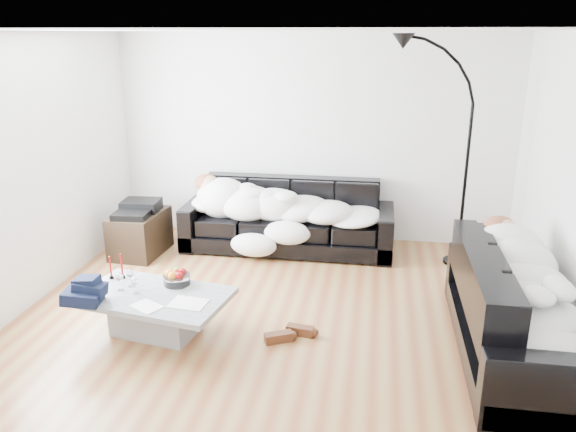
% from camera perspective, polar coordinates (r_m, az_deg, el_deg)
% --- Properties ---
extents(ground, '(5.00, 5.00, 0.00)m').
position_cam_1_polar(ground, '(5.48, -0.51, -9.95)').
color(ground, brown).
rests_on(ground, ground).
extents(wall_back, '(5.00, 0.02, 2.60)m').
position_cam_1_polar(wall_back, '(7.18, 2.53, 7.83)').
color(wall_back, silver).
rests_on(wall_back, ground).
extents(wall_left, '(0.02, 4.50, 2.60)m').
position_cam_1_polar(wall_left, '(5.95, -25.08, 3.98)').
color(wall_left, silver).
rests_on(wall_left, ground).
extents(ceiling, '(5.00, 5.00, 0.00)m').
position_cam_1_polar(ceiling, '(4.84, -0.60, 18.36)').
color(ceiling, white).
rests_on(ceiling, ground).
extents(sofa_back, '(2.57, 0.89, 0.84)m').
position_cam_1_polar(sofa_back, '(6.94, 0.00, -0.02)').
color(sofa_back, black).
rests_on(sofa_back, ground).
extents(sofa_right, '(0.93, 2.17, 0.88)m').
position_cam_1_polar(sofa_right, '(5.04, 22.55, -8.53)').
color(sofa_right, black).
rests_on(sofa_right, ground).
extents(sleeper_back, '(2.18, 0.75, 0.44)m').
position_cam_1_polar(sleeper_back, '(6.82, -0.07, 1.59)').
color(sleeper_back, silver).
rests_on(sleeper_back, sofa_back).
extents(sleeper_right, '(0.79, 1.86, 0.45)m').
position_cam_1_polar(sleeper_right, '(4.95, 22.84, -6.36)').
color(sleeper_right, silver).
rests_on(sleeper_right, sofa_right).
extents(teal_cushion, '(0.42, 0.38, 0.20)m').
position_cam_1_polar(teal_cushion, '(5.52, 20.82, -2.81)').
color(teal_cushion, '#0B5140').
rests_on(teal_cushion, sofa_right).
extents(coffee_table, '(1.42, 0.97, 0.38)m').
position_cam_1_polar(coffee_table, '(5.23, -13.33, -9.60)').
color(coffee_table, '#939699').
rests_on(coffee_table, ground).
extents(fruit_bowl, '(0.27, 0.27, 0.15)m').
position_cam_1_polar(fruit_bowl, '(5.26, -11.25, -6.03)').
color(fruit_bowl, white).
rests_on(fruit_bowl, coffee_table).
extents(wine_glass_a, '(0.07, 0.07, 0.16)m').
position_cam_1_polar(wine_glass_a, '(5.31, -15.69, -6.11)').
color(wine_glass_a, white).
rests_on(wine_glass_a, coffee_table).
extents(wine_glass_b, '(0.09, 0.09, 0.17)m').
position_cam_1_polar(wine_glass_b, '(5.26, -16.73, -6.42)').
color(wine_glass_b, white).
rests_on(wine_glass_b, coffee_table).
extents(wine_glass_c, '(0.08, 0.08, 0.15)m').
position_cam_1_polar(wine_glass_c, '(5.15, -15.25, -6.87)').
color(wine_glass_c, white).
rests_on(wine_glass_c, coffee_table).
extents(candle_left, '(0.05, 0.05, 0.22)m').
position_cam_1_polar(candle_left, '(5.52, -17.58, -5.04)').
color(candle_left, maroon).
rests_on(candle_left, coffee_table).
extents(candle_right, '(0.05, 0.05, 0.24)m').
position_cam_1_polar(candle_right, '(5.49, -16.53, -4.92)').
color(candle_right, maroon).
rests_on(candle_right, coffee_table).
extents(newspaper_a, '(0.33, 0.26, 0.01)m').
position_cam_1_polar(newspaper_a, '(4.91, -10.08, -8.68)').
color(newspaper_a, silver).
rests_on(newspaper_a, coffee_table).
extents(newspaper_b, '(0.31, 0.28, 0.01)m').
position_cam_1_polar(newspaper_b, '(4.93, -14.18, -8.87)').
color(newspaper_b, silver).
rests_on(newspaper_b, coffee_table).
extents(navy_jacket, '(0.36, 0.31, 0.16)m').
position_cam_1_polar(navy_jacket, '(5.09, -19.85, -6.62)').
color(navy_jacket, black).
rests_on(navy_jacket, coffee_table).
extents(shoes, '(0.48, 0.40, 0.09)m').
position_cam_1_polar(shoes, '(5.07, 0.07, -11.86)').
color(shoes, '#472311').
rests_on(shoes, ground).
extents(av_cabinet, '(0.57, 0.79, 0.52)m').
position_cam_1_polar(av_cabinet, '(7.06, -14.80, -1.70)').
color(av_cabinet, black).
rests_on(av_cabinet, ground).
extents(stereo, '(0.47, 0.37, 0.13)m').
position_cam_1_polar(stereo, '(6.96, -15.01, 0.82)').
color(stereo, black).
rests_on(stereo, av_cabinet).
extents(floor_lamp, '(0.87, 0.49, 2.27)m').
position_cam_1_polar(floor_lamp, '(6.59, 17.67, 4.60)').
color(floor_lamp, black).
rests_on(floor_lamp, ground).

